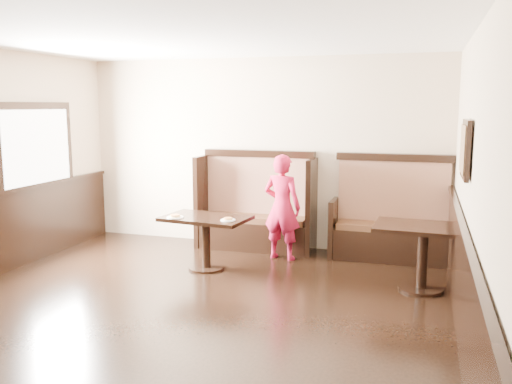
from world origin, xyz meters
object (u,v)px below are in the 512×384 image
at_px(table_main, 206,229).
at_px(child, 282,207).
at_px(booth_neighbor, 391,225).
at_px(booth_main, 256,213).
at_px(table_neighbor, 423,242).

height_order(table_main, child, child).
bearing_deg(table_main, child, 48.86).
bearing_deg(booth_neighbor, booth_main, 179.95).
xyz_separation_m(booth_main, table_neighbor, (2.37, -1.23, 0.04)).
distance_m(booth_main, table_main, 1.25).
bearing_deg(booth_neighbor, child, -161.98).
bearing_deg(booth_neighbor, table_neighbor, -71.00).
bearing_deg(table_neighbor, table_main, -177.92).
height_order(table_main, table_neighbor, table_neighbor).
height_order(booth_main, child, child).
relative_size(booth_neighbor, child, 1.13).
height_order(table_neighbor, child, child).
relative_size(table_main, child, 0.79).
xyz_separation_m(booth_main, booth_neighbor, (1.95, -0.00, -0.05)).
bearing_deg(table_main, booth_neighbor, 34.85).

